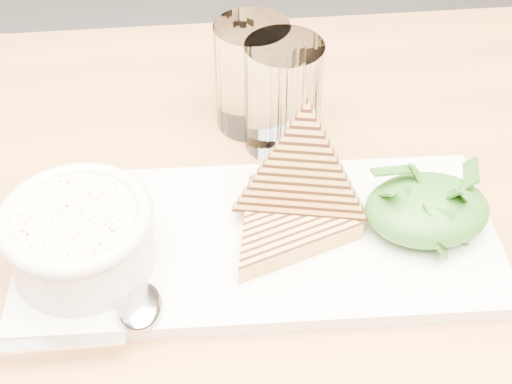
{
  "coord_description": "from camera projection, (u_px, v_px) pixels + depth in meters",
  "views": [
    {
      "loc": [
        0.02,
        -0.48,
        1.22
      ],
      "look_at": [
        0.09,
        -0.03,
        0.78
      ],
      "focal_mm": 50.0,
      "sensor_mm": 36.0,
      "label": 1
    }
  ],
  "objects": [
    {
      "name": "soup_bowl",
      "position": [
        81.0,
        243.0,
        0.6
      ],
      "size": [
        0.12,
        0.12,
        0.05
      ],
      "primitive_type": "cylinder",
      "color": "silver",
      "rests_on": "platter"
    },
    {
      "name": "arugula_pile",
      "position": [
        428.0,
        205.0,
        0.63
      ],
      "size": [
        0.11,
        0.1,
        0.05
      ],
      "primitive_type": null,
      "color": "#33731F",
      "rests_on": "platter"
    },
    {
      "name": "spoon_handle",
      "position": [
        43.0,
        345.0,
        0.55
      ],
      "size": [
        0.13,
        0.02,
        0.0
      ],
      "primitive_type": "cube",
      "rotation": [
        0.0,
        0.0,
        -0.05
      ],
      "color": "silver",
      "rests_on": "platter"
    },
    {
      "name": "platter",
      "position": [
        259.0,
        241.0,
        0.65
      ],
      "size": [
        0.44,
        0.23,
        0.02
      ],
      "primitive_type": "cube",
      "rotation": [
        0.0,
        0.0,
        -0.08
      ],
      "color": "silver",
      "rests_on": "table_top"
    },
    {
      "name": "glass_near",
      "position": [
        283.0,
        96.0,
        0.72
      ],
      "size": [
        0.08,
        0.08,
        0.12
      ],
      "primitive_type": "cylinder",
      "color": "white",
      "rests_on": "table_top"
    },
    {
      "name": "spoon_bowl",
      "position": [
        140.0,
        306.0,
        0.58
      ],
      "size": [
        0.04,
        0.05,
        0.01
      ],
      "primitive_type": "ellipsoid",
      "rotation": [
        0.0,
        0.0,
        -0.05
      ],
      "color": "silver",
      "rests_on": "platter"
    },
    {
      "name": "bowl_rim",
      "position": [
        75.0,
        217.0,
        0.58
      ],
      "size": [
        0.13,
        0.13,
        0.01
      ],
      "primitive_type": "torus",
      "color": "silver",
      "rests_on": "soup_bowl"
    },
    {
      "name": "sandwich_lean",
      "position": [
        302.0,
        177.0,
        0.63
      ],
      "size": [
        0.17,
        0.15,
        0.16
      ],
      "primitive_type": null,
      "rotation": [
        1.22,
        0.0,
        -0.25
      ],
      "color": "#C18441",
      "rests_on": "sandwich_flat"
    },
    {
      "name": "glass_far",
      "position": [
        252.0,
        76.0,
        0.75
      ],
      "size": [
        0.08,
        0.08,
        0.12
      ],
      "primitive_type": "cylinder",
      "color": "white",
      "rests_on": "table_top"
    },
    {
      "name": "soup",
      "position": [
        75.0,
        219.0,
        0.58
      ],
      "size": [
        0.1,
        0.1,
        0.01
      ],
      "primitive_type": "cylinder",
      "color": "#FEE0AA",
      "rests_on": "soup_bowl"
    },
    {
      "name": "sandwich_flat",
      "position": [
        284.0,
        227.0,
        0.64
      ],
      "size": [
        0.18,
        0.18,
        0.02
      ],
      "primitive_type": null,
      "rotation": [
        0.0,
        0.0,
        0.31
      ],
      "color": "#C18441",
      "rests_on": "platter"
    },
    {
      "name": "salad_base",
      "position": [
        427.0,
        209.0,
        0.64
      ],
      "size": [
        0.11,
        0.09,
        0.04
      ],
      "primitive_type": "ellipsoid",
      "color": "#163A13",
      "rests_on": "platter"
    },
    {
      "name": "table_top",
      "position": [
        241.0,
        300.0,
        0.63
      ],
      "size": [
        1.37,
        0.94,
        0.04
      ],
      "primitive_type": "cube",
      "rotation": [
        0.0,
        0.0,
        -0.04
      ],
      "color": "#A9713A",
      "rests_on": "ground"
    }
  ]
}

